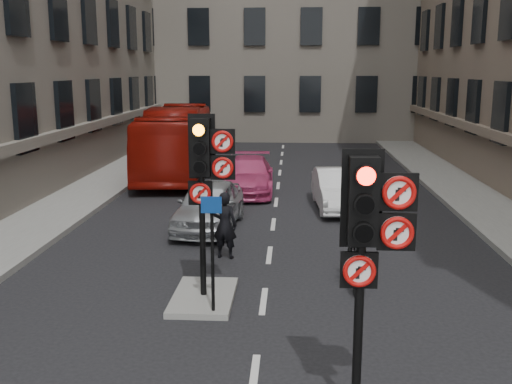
# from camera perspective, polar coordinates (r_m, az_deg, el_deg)

# --- Properties ---
(pavement_left) EXTENTS (3.00, 50.00, 0.16)m
(pavement_left) POSITION_cam_1_polar(r_m,az_deg,el_deg) (20.26, -19.05, -1.67)
(pavement_left) COLOR gray
(pavement_left) RESTS_ON ground
(pavement_right) EXTENTS (3.00, 50.00, 0.16)m
(pavement_right) POSITION_cam_1_polar(r_m,az_deg,el_deg) (19.89, 22.99, -2.21)
(pavement_right) COLOR gray
(pavement_right) RESTS_ON ground
(centre_island) EXTENTS (1.20, 2.00, 0.12)m
(centre_island) POSITION_cam_1_polar(r_m,az_deg,el_deg) (12.18, -5.00, -9.92)
(centre_island) COLOR gray
(centre_island) RESTS_ON ground
(signal_near) EXTENTS (0.91, 0.40, 3.58)m
(signal_near) POSITION_cam_1_polar(r_m,az_deg,el_deg) (7.51, 10.71, -3.59)
(signal_near) COLOR black
(signal_near) RESTS_ON ground
(signal_far) EXTENTS (0.91, 0.40, 3.58)m
(signal_far) POSITION_cam_1_polar(r_m,az_deg,el_deg) (11.46, -4.82, 2.43)
(signal_far) COLOR black
(signal_far) RESTS_ON centre_island
(car_silver) EXTENTS (1.90, 4.14, 1.37)m
(car_silver) POSITION_cam_1_polar(r_m,az_deg,el_deg) (17.26, -4.48, -1.24)
(car_silver) COLOR #B9BDC2
(car_silver) RESTS_ON ground
(car_white) EXTENTS (1.62, 4.01, 1.29)m
(car_white) POSITION_cam_1_polar(r_m,az_deg,el_deg) (19.82, 7.78, 0.26)
(car_white) COLOR white
(car_white) RESTS_ON ground
(car_pink) EXTENTS (1.96, 4.53, 1.30)m
(car_pink) POSITION_cam_1_polar(r_m,az_deg,el_deg) (22.22, -0.72, 1.61)
(car_pink) COLOR #C33970
(car_pink) RESTS_ON ground
(bus_red) EXTENTS (3.35, 10.62, 2.91)m
(bus_red) POSITION_cam_1_polar(r_m,az_deg,el_deg) (26.42, -7.56, 4.88)
(bus_red) COLOR maroon
(bus_red) RESTS_ON ground
(motorcycle) EXTENTS (0.53, 1.78, 1.06)m
(motorcycle) POSITION_cam_1_polar(r_m,az_deg,el_deg) (12.90, 9.15, -6.55)
(motorcycle) COLOR black
(motorcycle) RESTS_ON ground
(motorcyclist) EXTENTS (0.67, 0.51, 1.65)m
(motorcyclist) POSITION_cam_1_polar(r_m,az_deg,el_deg) (14.49, -2.99, -3.17)
(motorcyclist) COLOR black
(motorcyclist) RESTS_ON ground
(info_sign) EXTENTS (0.37, 0.11, 2.18)m
(info_sign) POSITION_cam_1_polar(r_m,az_deg,el_deg) (10.90, -4.20, -4.38)
(info_sign) COLOR black
(info_sign) RESTS_ON centre_island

